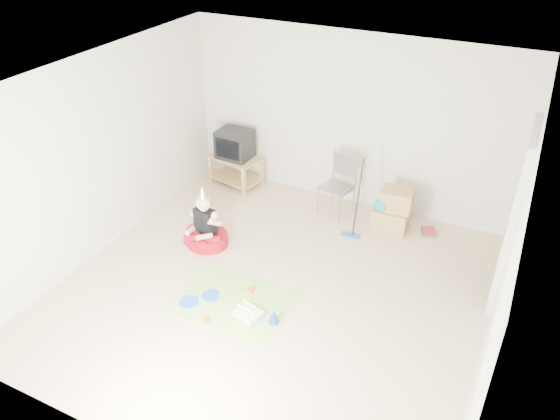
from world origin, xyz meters
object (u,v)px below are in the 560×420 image
at_px(crt_tv, 235,144).
at_px(seated_woman, 206,231).
at_px(tv_stand, 236,168).
at_px(folding_chair, 337,187).
at_px(cardboard_boxes, 393,210).
at_px(birthday_cake, 248,314).

bearing_deg(crt_tv, seated_woman, -71.53).
bearing_deg(tv_stand, folding_chair, -4.89).
relative_size(tv_stand, folding_chair, 0.93).
relative_size(cardboard_boxes, seated_woman, 0.69).
height_order(tv_stand, crt_tv, crt_tv).
xyz_separation_m(crt_tv, folding_chair, (1.80, -0.15, -0.26)).
xyz_separation_m(tv_stand, cardboard_boxes, (2.67, -0.17, 0.01)).
distance_m(folding_chair, birthday_cake, 2.59).
distance_m(crt_tv, folding_chair, 1.83).
distance_m(folding_chair, seated_woman, 2.02).
xyz_separation_m(folding_chair, seated_woman, (-1.32, -1.51, -0.26)).
bearing_deg(seated_woman, folding_chair, 48.84).
bearing_deg(tv_stand, birthday_cake, -57.64).
height_order(folding_chair, birthday_cake, folding_chair).
relative_size(crt_tv, cardboard_boxes, 0.84).
height_order(cardboard_boxes, birthday_cake, cardboard_boxes).
bearing_deg(tv_stand, seated_woman, -73.84).
height_order(tv_stand, folding_chair, folding_chair).
height_order(tv_stand, cardboard_boxes, cardboard_boxes).
xyz_separation_m(cardboard_boxes, birthday_cake, (-0.95, -2.54, -0.26)).
bearing_deg(folding_chair, cardboard_boxes, -0.77).
relative_size(folding_chair, cardboard_boxes, 1.51).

